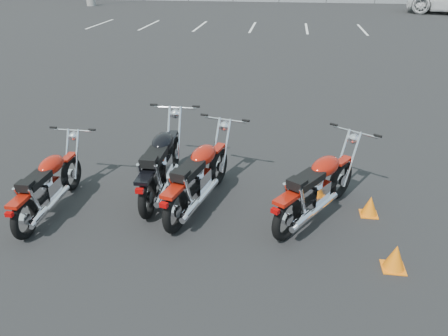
# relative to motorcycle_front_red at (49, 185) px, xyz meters

# --- Properties ---
(ground) EXTENTS (120.00, 120.00, 0.00)m
(ground) POSITION_rel_motorcycle_front_red_xyz_m (2.44, -0.00, -0.47)
(ground) COLOR black
(ground) RESTS_ON ground
(motorcycle_front_red) EXTENTS (0.81, 2.10, 1.03)m
(motorcycle_front_red) POSITION_rel_motorcycle_front_red_xyz_m (0.00, 0.00, 0.00)
(motorcycle_front_red) COLOR black
(motorcycle_front_red) RESTS_ON ground
(motorcycle_second_black) EXTENTS (0.93, 2.41, 1.18)m
(motorcycle_second_black) POSITION_rel_motorcycle_front_red_xyz_m (1.54, 0.88, 0.07)
(motorcycle_second_black) COLOR black
(motorcycle_second_black) RESTS_ON ground
(motorcycle_third_red) EXTENTS (1.05, 2.32, 1.14)m
(motorcycle_third_red) POSITION_rel_motorcycle_front_red_xyz_m (2.25, 0.51, 0.05)
(motorcycle_third_red) COLOR black
(motorcycle_third_red) RESTS_ON ground
(motorcycle_rear_red) EXTENTS (1.63, 2.15, 1.13)m
(motorcycle_rear_red) POSITION_rel_motorcycle_front_red_xyz_m (4.07, 0.43, 0.05)
(motorcycle_rear_red) COLOR black
(motorcycle_rear_red) RESTS_ON ground
(training_cone_near) EXTENTS (0.27, 0.27, 0.32)m
(training_cone_near) POSITION_rel_motorcycle_front_red_xyz_m (4.92, 0.61, -0.31)
(training_cone_near) COLOR orange
(training_cone_near) RESTS_ON ground
(training_cone_extra) EXTENTS (0.30, 0.30, 0.35)m
(training_cone_extra) POSITION_rel_motorcycle_front_red_xyz_m (5.03, -0.69, -0.29)
(training_cone_extra) COLOR orange
(training_cone_extra) RESTS_ON ground
(parking_line_stripes) EXTENTS (15.12, 4.00, 0.01)m
(parking_line_stripes) POSITION_rel_motorcycle_front_red_xyz_m (-0.06, 20.00, -0.47)
(parking_line_stripes) COLOR silver
(parking_line_stripes) RESTS_ON ground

